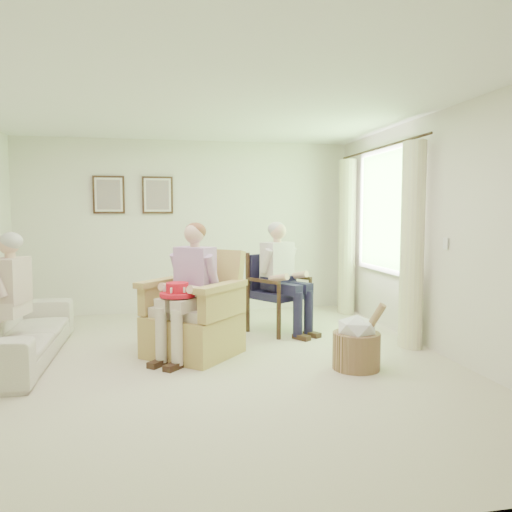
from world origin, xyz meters
name	(u,v)px	position (x,y,z in m)	size (l,w,h in m)	color
floor	(206,364)	(0.00, 0.00, 0.00)	(5.50, 5.50, 0.00)	beige
back_wall	(188,227)	(0.00, 2.75, 1.30)	(5.00, 0.04, 2.60)	silver
front_wall	(264,262)	(0.00, -2.75, 1.30)	(5.00, 0.04, 2.60)	silver
right_wall	(437,233)	(2.50, 0.00, 1.30)	(0.04, 5.50, 2.60)	silver
ceiling	(204,100)	(0.00, 0.00, 2.60)	(5.00, 5.50, 0.02)	white
window	(385,208)	(2.46, 1.20, 1.58)	(0.13, 2.50, 1.63)	#2D6B23
curtain_left	(412,246)	(2.33, 0.22, 1.15)	(0.34, 0.34, 2.30)	beige
curtain_right	(347,237)	(2.33, 2.18, 1.15)	(0.34, 0.34, 2.30)	beige
framed_print_left	(109,195)	(-1.15, 2.71, 1.78)	(0.45, 0.05, 0.55)	#382114
framed_print_right	(158,195)	(-0.45, 2.71, 1.78)	(0.45, 0.05, 0.55)	#382114
wicker_armchair	(193,322)	(-0.10, 0.40, 0.35)	(0.87, 0.87, 1.12)	tan
wood_armchair	(277,289)	(1.05, 1.31, 0.54)	(0.64, 0.60, 0.98)	black
sofa	(11,329)	(-1.95, 0.52, 0.32)	(0.87, 2.22, 0.65)	beige
person_wicker	(193,280)	(-0.10, 0.25, 0.82)	(0.40, 0.62, 1.39)	beige
person_dark	(281,269)	(1.05, 1.14, 0.81)	(0.40, 0.63, 1.37)	#1A1734
person_sofa	(6,290)	(-1.95, 0.42, 0.75)	(0.42, 0.62, 1.30)	beige
red_hat	(177,291)	(-0.27, 0.11, 0.73)	(0.35, 0.35, 0.14)	red
hatbox	(357,342)	(1.42, -0.42, 0.26)	(0.59, 0.59, 0.68)	tan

